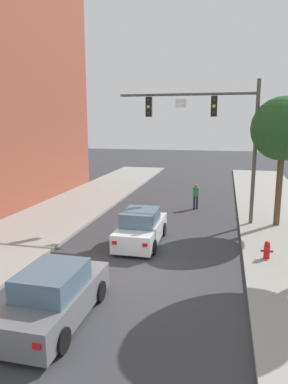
{
  "coord_description": "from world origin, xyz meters",
  "views": [
    {
      "loc": [
        3.13,
        -11.38,
        5.49
      ],
      "look_at": [
        -0.87,
        5.79,
        2.0
      ],
      "focal_mm": 32.88,
      "sensor_mm": 36.0,
      "label": 1
    }
  ],
  "objects": [
    {
      "name": "car_following_grey",
      "position": [
        -1.34,
        -3.13,
        0.72
      ],
      "size": [
        1.85,
        4.25,
        1.6
      ],
      "color": "slate",
      "rests_on": "ground"
    },
    {
      "name": "ground_plane",
      "position": [
        0.0,
        0.0,
        0.0
      ],
      "size": [
        120.0,
        120.0,
        0.0
      ],
      "primitive_type": "plane",
      "color": "#38383D"
    },
    {
      "name": "traffic_signal_mast",
      "position": [
        2.49,
        7.78,
        5.38
      ],
      "size": [
        7.35,
        0.38,
        7.5
      ],
      "color": "#514C47",
      "rests_on": "sidewalk_right"
    },
    {
      "name": "street_tree_second",
      "position": [
        5.91,
        7.75,
        5.15
      ],
      "size": [
        3.23,
        3.23,
        6.66
      ],
      "color": "brown",
      "rests_on": "sidewalk_right"
    },
    {
      "name": "car_lead_white",
      "position": [
        -0.52,
        3.71,
        0.72
      ],
      "size": [
        1.86,
        4.25,
        1.6
      ],
      "color": "silver",
      "rests_on": "ground"
    },
    {
      "name": "fire_hydrant",
      "position": [
        4.9,
        2.67,
        0.51
      ],
      "size": [
        0.48,
        0.24,
        0.72
      ],
      "color": "red",
      "rests_on": "sidewalk_right"
    },
    {
      "name": "pedestrian_crossing_road",
      "position": [
        1.37,
        10.9,
        0.91
      ],
      "size": [
        0.36,
        0.22,
        1.64
      ],
      "color": "#232847",
      "rests_on": "ground"
    }
  ]
}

